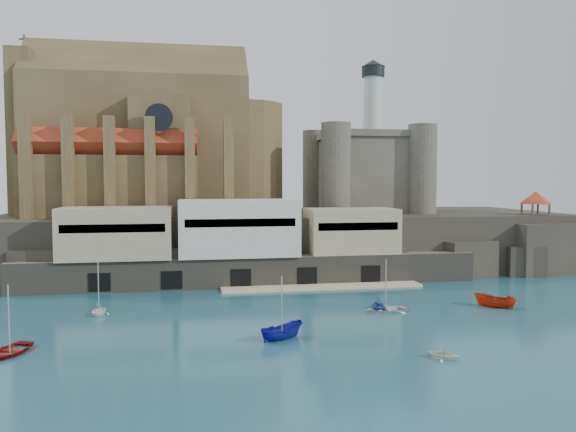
{
  "coord_description": "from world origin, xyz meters",
  "views": [
    {
      "loc": [
        -17.56,
        -62.38,
        15.88
      ],
      "look_at": [
        -0.71,
        32.0,
        9.88
      ],
      "focal_mm": 35.0,
      "sensor_mm": 36.0,
      "label": 1
    }
  ],
  "objects_px": {
    "boat_1": "(443,358)",
    "boat_0": "(10,354)",
    "church": "(150,146)",
    "castle_keep": "(366,168)",
    "pavilion": "(536,199)",
    "boat_2": "(282,339)"
  },
  "relations": [
    {
      "from": "boat_0",
      "to": "boat_1",
      "type": "xyz_separation_m",
      "value": [
        38.63,
        -8.31,
        0.0
      ]
    },
    {
      "from": "castle_keep",
      "to": "boat_1",
      "type": "height_order",
      "value": "castle_keep"
    },
    {
      "from": "church",
      "to": "boat_0",
      "type": "height_order",
      "value": "church"
    },
    {
      "from": "boat_0",
      "to": "boat_2",
      "type": "height_order",
      "value": "boat_0"
    },
    {
      "from": "church",
      "to": "pavilion",
      "type": "height_order",
      "value": "church"
    },
    {
      "from": "boat_1",
      "to": "boat_0",
      "type": "bearing_deg",
      "value": 115.8
    },
    {
      "from": "church",
      "to": "boat_2",
      "type": "relative_size",
      "value": 9.26
    },
    {
      "from": "pavilion",
      "to": "boat_1",
      "type": "relative_size",
      "value": 2.15
    },
    {
      "from": "castle_keep",
      "to": "boat_2",
      "type": "distance_m",
      "value": 57.55
    },
    {
      "from": "pavilion",
      "to": "boat_0",
      "type": "relative_size",
      "value": 1.14
    },
    {
      "from": "castle_keep",
      "to": "boat_0",
      "type": "height_order",
      "value": "castle_keep"
    },
    {
      "from": "castle_keep",
      "to": "boat_1",
      "type": "xyz_separation_m",
      "value": [
        -11.32,
        -57.34,
        -18.31
      ]
    },
    {
      "from": "pavilion",
      "to": "boat_2",
      "type": "relative_size",
      "value": 1.26
    },
    {
      "from": "boat_2",
      "to": "pavilion",
      "type": "bearing_deg",
      "value": -84.25
    },
    {
      "from": "castle_keep",
      "to": "pavilion",
      "type": "height_order",
      "value": "castle_keep"
    },
    {
      "from": "boat_1",
      "to": "castle_keep",
      "type": "bearing_deg",
      "value": 26.78
    },
    {
      "from": "church",
      "to": "boat_0",
      "type": "relative_size",
      "value": 8.34
    },
    {
      "from": "castle_keep",
      "to": "pavilion",
      "type": "xyz_separation_m",
      "value": [
        25.92,
        -15.08,
        -5.59
      ]
    },
    {
      "from": "boat_1",
      "to": "pavilion",
      "type": "bearing_deg",
      "value": -3.44
    },
    {
      "from": "castle_keep",
      "to": "boat_1",
      "type": "relative_size",
      "value": 9.85
    },
    {
      "from": "boat_0",
      "to": "boat_2",
      "type": "bearing_deg",
      "value": 14.99
    },
    {
      "from": "castle_keep",
      "to": "boat_0",
      "type": "distance_m",
      "value": 72.34
    }
  ]
}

